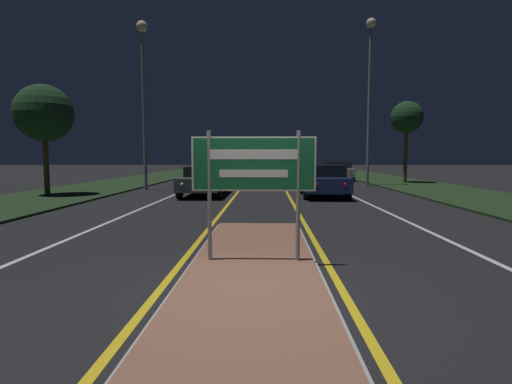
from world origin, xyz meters
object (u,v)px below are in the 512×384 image
car_approaching_1 (231,170)px  highway_sign (254,170)px  car_approaching_0 (205,180)px  car_receding_2 (289,166)px  car_receding_3 (285,164)px  streetlight_left_near (143,74)px  car_receding_0 (323,180)px  streetlight_right_near (370,75)px  car_receding_1 (337,170)px

car_approaching_1 → highway_sign: bearing=-84.0°
car_approaching_0 → highway_sign: bearing=-77.4°
car_receding_2 → car_receding_3: 13.64m
streetlight_left_near → car_receding_0: size_ratio=1.91×
streetlight_right_near → car_receding_3: 31.43m
car_receding_0 → car_receding_1: size_ratio=1.03×
streetlight_right_near → car_receding_2: (-3.91, 16.99, -5.97)m
car_receding_0 → car_receding_2: bearing=90.6°
streetlight_right_near → car_receding_0: size_ratio=2.15×
streetlight_right_near → car_approaching_1: 12.75m
highway_sign → car_receding_1: highway_sign is taller
car_approaching_0 → car_receding_1: bearing=55.2°
streetlight_right_near → car_receding_0: bearing=-119.4°
streetlight_left_near → car_approaching_0: 7.14m
car_receding_1 → car_approaching_0: (-8.37, -12.02, -0.04)m
car_approaching_1 → streetlight_left_near: bearing=-110.6°
streetlight_left_near → car_receding_3: (9.08, 33.92, -5.42)m
car_receding_3 → car_approaching_0: bearing=-98.4°
highway_sign → streetlight_left_near: 16.82m
streetlight_right_near → car_receding_1: streetlight_right_near is taller
highway_sign → car_receding_3: (2.73, 48.82, -0.85)m
streetlight_left_near → car_receding_1: streetlight_left_near is taller
highway_sign → streetlight_right_near: streetlight_right_near is taller
car_receding_2 → car_approaching_0: 23.66m
car_receding_1 → car_receding_2: (-3.13, 11.05, 0.02)m
car_receding_0 → car_approaching_1: car_receding_0 is taller
car_receding_3 → car_approaching_1: (-5.34, -23.96, -0.03)m
streetlight_right_near → car_approaching_0: (-9.15, -6.09, -6.03)m
streetlight_left_near → car_receding_1: (12.01, 9.23, -5.42)m
car_receding_2 → car_approaching_1: bearing=-116.5°
highway_sign → car_approaching_1: (-2.61, 24.86, -0.87)m
streetlight_left_near → car_approaching_1: streetlight_left_near is taller
car_receding_0 → car_receding_1: car_receding_0 is taller
streetlight_left_near → streetlight_right_near: bearing=14.4°
streetlight_left_near → highway_sign: bearing=-66.9°
car_receding_2 → car_receding_3: size_ratio=0.85×
car_receding_1 → streetlight_left_near: bearing=-142.5°
highway_sign → car_receding_3: 48.90m
streetlight_left_near → car_receding_2: bearing=66.3°
car_receding_0 → streetlight_right_near: bearing=60.6°
car_receding_0 → car_receding_3: 37.12m
car_receding_2 → car_receding_0: bearing=-89.4°
highway_sign → car_receding_3: size_ratio=0.45×
streetlight_left_near → car_approaching_1: 11.95m
car_receding_3 → car_approaching_1: car_approaching_1 is taller
streetlight_right_near → car_receding_3: size_ratio=2.08×
streetlight_left_near → car_approaching_1: (3.74, 9.96, -5.44)m
streetlight_left_near → streetlight_right_near: streetlight_right_near is taller
streetlight_left_near → car_approaching_1: size_ratio=2.15×
car_receding_0 → car_receding_1: (2.87, 12.42, 0.01)m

